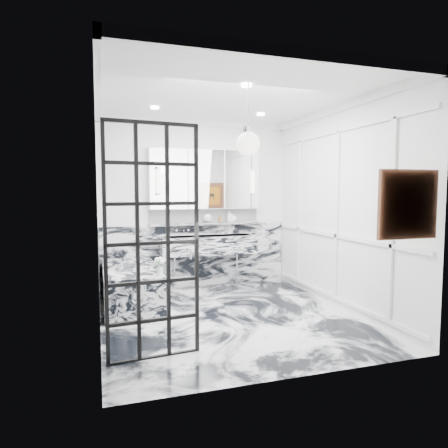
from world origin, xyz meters
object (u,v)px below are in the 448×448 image
object	(u,v)px
crittall_door	(153,243)
bathtub	(131,286)
trough_sink	(208,245)
mirror_cabinet	(205,179)

from	to	relation	value
crittall_door	bathtub	bearing A→B (deg)	86.63
trough_sink	bathtub	xyz separation A→B (m)	(-1.33, -0.66, -0.45)
mirror_cabinet	bathtub	xyz separation A→B (m)	(-1.32, -0.83, -1.54)
crittall_door	mirror_cabinet	world-z (taller)	mirror_cabinet
trough_sink	mirror_cabinet	xyz separation A→B (m)	(-0.00, 0.17, 1.09)
trough_sink	bathtub	bearing A→B (deg)	-153.52
trough_sink	bathtub	size ratio (longest dim) A/B	0.97
trough_sink	bathtub	distance (m)	1.55
crittall_door	bathtub	world-z (taller)	crittall_door
crittall_door	trough_sink	size ratio (longest dim) A/B	1.41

